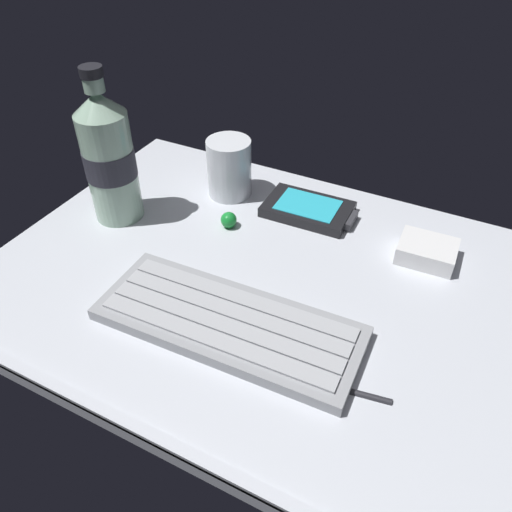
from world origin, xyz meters
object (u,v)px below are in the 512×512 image
at_px(keyboard, 228,322).
at_px(water_bottle, 109,157).
at_px(juice_cup, 229,170).
at_px(trackball_mouse, 229,220).
at_px(charger_block, 427,251).
at_px(stylus_pen, 343,387).
at_px(handheld_device, 309,209).

height_order(keyboard, water_bottle, water_bottle).
xyz_separation_m(keyboard, juice_cup, (-0.13, 0.24, 0.03)).
xyz_separation_m(juice_cup, trackball_mouse, (0.04, -0.07, -0.03)).
xyz_separation_m(keyboard, charger_block, (0.16, 0.21, 0.00)).
relative_size(keyboard, stylus_pen, 3.09).
distance_m(handheld_device, juice_cup, 0.13).
relative_size(handheld_device, juice_cup, 1.52).
xyz_separation_m(juice_cup, charger_block, (0.29, -0.02, -0.03)).
bearing_deg(charger_block, keyboard, -127.48).
distance_m(charger_block, stylus_pen, 0.24).
bearing_deg(trackball_mouse, stylus_pen, -38.51).
bearing_deg(charger_block, stylus_pen, -96.52).
height_order(keyboard, handheld_device, keyboard).
height_order(handheld_device, stylus_pen, handheld_device).
bearing_deg(keyboard, handheld_device, 91.22).
bearing_deg(water_bottle, juice_cup, 47.07).
bearing_deg(stylus_pen, charger_block, 74.65).
bearing_deg(handheld_device, keyboard, -88.78).
relative_size(handheld_device, trackball_mouse, 5.88).
relative_size(keyboard, trackball_mouse, 13.34).
distance_m(charger_block, trackball_mouse, 0.26).
height_order(handheld_device, charger_block, charger_block).
relative_size(handheld_device, charger_block, 1.85).
relative_size(keyboard, juice_cup, 3.45).
distance_m(juice_cup, trackball_mouse, 0.09).
bearing_deg(handheld_device, charger_block, -8.27).
xyz_separation_m(charger_block, stylus_pen, (-0.03, -0.23, -0.01)).
xyz_separation_m(juice_cup, stylus_pen, (0.27, -0.26, -0.04)).
height_order(juice_cup, trackball_mouse, juice_cup).
relative_size(charger_block, trackball_mouse, 3.18).
height_order(handheld_device, water_bottle, water_bottle).
relative_size(trackball_mouse, stylus_pen, 0.23).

